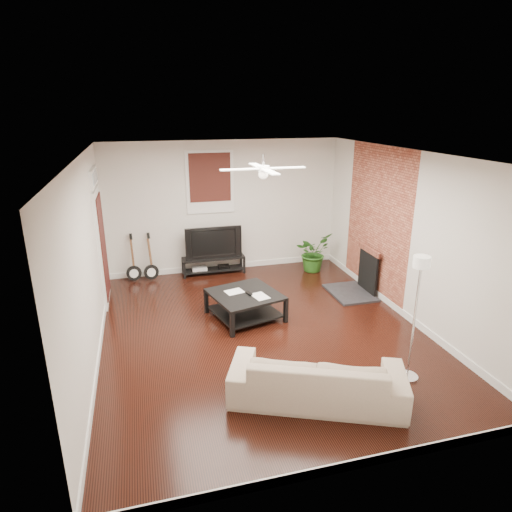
{
  "coord_description": "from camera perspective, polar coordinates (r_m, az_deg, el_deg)",
  "views": [
    {
      "loc": [
        -1.74,
        -6.1,
        3.44
      ],
      "look_at": [
        0.0,
        0.4,
        1.15
      ],
      "focal_mm": 30.88,
      "sensor_mm": 36.0,
      "label": 1
    }
  ],
  "objects": [
    {
      "name": "ceiling_fan",
      "position": [
        6.39,
        0.94,
        11.26
      ],
      "size": [
        1.24,
        1.24,
        0.32
      ],
      "primitive_type": null,
      "color": "white",
      "rests_on": "ceiling"
    },
    {
      "name": "door_left",
      "position": [
        8.32,
        -19.42,
        2.45
      ],
      "size": [
        0.08,
        1.0,
        2.5
      ],
      "primitive_type": "cube",
      "color": "white",
      "rests_on": "wall_left"
    },
    {
      "name": "guitar_left",
      "position": [
        9.33,
        -15.69,
        -0.32
      ],
      "size": [
        0.33,
        0.25,
        0.99
      ],
      "primitive_type": null,
      "rotation": [
        0.0,
        0.0,
        0.13
      ],
      "color": "black",
      "rests_on": "floor"
    },
    {
      "name": "coffee_table",
      "position": [
        7.56,
        -1.43,
        -6.39
      ],
      "size": [
        1.3,
        1.3,
        0.45
      ],
      "primitive_type": "cube",
      "rotation": [
        0.0,
        0.0,
        0.26
      ],
      "color": "black",
      "rests_on": "floor"
    },
    {
      "name": "potted_plant",
      "position": [
        9.7,
        7.39,
        0.49
      ],
      "size": [
        0.99,
        0.97,
        0.84
      ],
      "primitive_type": "imported",
      "rotation": [
        0.0,
        0.0,
        0.61
      ],
      "color": "#245C1A",
      "rests_on": "floor"
    },
    {
      "name": "brick_accent",
      "position": [
        8.51,
        15.37,
        4.25
      ],
      "size": [
        0.02,
        2.2,
        2.8
      ],
      "primitive_type": "cube",
      "color": "brown",
      "rests_on": "floor"
    },
    {
      "name": "sofa",
      "position": [
        5.62,
        7.89,
        -15.27
      ],
      "size": [
        2.27,
        1.59,
        0.62
      ],
      "primitive_type": "imported",
      "rotation": [
        0.0,
        0.0,
        2.74
      ],
      "color": "tan",
      "rests_on": "floor"
    },
    {
      "name": "fireplace",
      "position": [
        8.64,
        13.18,
        -1.88
      ],
      "size": [
        0.8,
        1.1,
        0.92
      ],
      "primitive_type": "cube",
      "color": "black",
      "rests_on": "floor"
    },
    {
      "name": "tv_stand",
      "position": [
        9.56,
        -5.51,
        -1.19
      ],
      "size": [
        1.33,
        0.36,
        0.37
      ],
      "primitive_type": "cube",
      "color": "black",
      "rests_on": "floor"
    },
    {
      "name": "window_back",
      "position": [
        9.3,
        -5.97,
        9.48
      ],
      "size": [
        1.0,
        0.06,
        1.3
      ],
      "primitive_type": "cube",
      "color": "#38180F",
      "rests_on": "wall_back"
    },
    {
      "name": "room",
      "position": [
        6.66,
        0.89,
        0.97
      ],
      "size": [
        5.01,
        6.01,
        2.81
      ],
      "color": "black",
      "rests_on": "ground"
    },
    {
      "name": "floor_lamp",
      "position": [
        6.02,
        19.82,
        -7.74
      ],
      "size": [
        0.37,
        0.37,
        1.72
      ],
      "primitive_type": null,
      "rotation": [
        0.0,
        0.0,
        -0.4
      ],
      "color": "white",
      "rests_on": "floor"
    },
    {
      "name": "guitar_right",
      "position": [
        9.29,
        -13.54,
        -0.2
      ],
      "size": [
        0.35,
        0.28,
        0.99
      ],
      "primitive_type": null,
      "rotation": [
        0.0,
        0.0,
        0.23
      ],
      "color": "black",
      "rests_on": "floor"
    },
    {
      "name": "tv",
      "position": [
        9.41,
        -5.63,
        1.9
      ],
      "size": [
        1.19,
        0.16,
        0.69
      ],
      "primitive_type": "imported",
      "color": "black",
      "rests_on": "tv_stand"
    }
  ]
}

